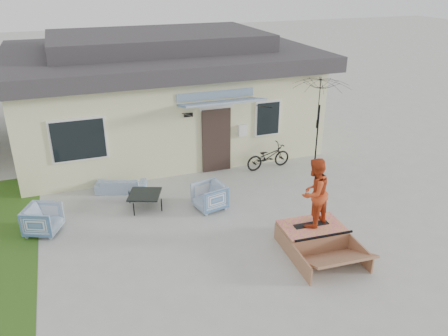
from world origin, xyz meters
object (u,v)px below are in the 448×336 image
object	(u,v)px
patio_umbrella	(319,115)
skate_ramp	(311,235)
armchair_right	(209,195)
loveseat	(121,183)
skater	(314,191)
armchair_left	(43,218)
coffee_table	(145,200)
skateboard	(311,224)
bicycle	(268,154)

from	to	relation	value
patio_umbrella	skate_ramp	world-z (taller)	patio_umbrella
armchair_right	patio_umbrella	xyz separation A→B (m)	(4.32, 1.67, 1.34)
skate_ramp	patio_umbrella	bearing A→B (deg)	61.68
loveseat	patio_umbrella	world-z (taller)	patio_umbrella
patio_umbrella	skater	distance (m)	4.86
armchair_left	skater	world-z (taller)	skater
loveseat	coffee_table	world-z (taller)	loveseat
armchair_left	skateboard	distance (m)	6.66
loveseat	skateboard	xyz separation A→B (m)	(3.93, -4.36, 0.23)
loveseat	coffee_table	distance (m)	1.32
coffee_table	skater	xyz separation A→B (m)	(3.44, -3.14, 1.18)
loveseat	bicycle	size ratio (longest dim) A/B	0.92
skateboard	armchair_left	bearing A→B (deg)	159.32
armchair_right	skater	xyz separation A→B (m)	(1.77, -2.46, 0.99)
coffee_table	skate_ramp	xyz separation A→B (m)	(3.43, -3.19, 0.04)
armchair_right	bicycle	world-z (taller)	bicycle
loveseat	skateboard	distance (m)	5.87
armchair_left	skate_ramp	bearing A→B (deg)	-90.03
armchair_right	skater	distance (m)	3.18
bicycle	patio_umbrella	distance (m)	2.06
skateboard	bicycle	bearing A→B (deg)	81.20
bicycle	skater	distance (m)	4.61
armchair_left	coffee_table	size ratio (longest dim) A/B	0.96
skateboard	skater	bearing A→B (deg)	3.12
patio_umbrella	skate_ramp	xyz separation A→B (m)	(-2.55, -4.18, -1.50)
coffee_table	skate_ramp	bearing A→B (deg)	-42.86
patio_umbrella	coffee_table	bearing A→B (deg)	-170.60
armchair_right	patio_umbrella	bearing A→B (deg)	99.05
coffee_table	skater	size ratio (longest dim) A/B	0.50
armchair_left	skater	distance (m)	6.73
armchair_left	skate_ramp	size ratio (longest dim) A/B	0.41
patio_umbrella	skateboard	distance (m)	5.01
skater	coffee_table	bearing A→B (deg)	-67.36
coffee_table	patio_umbrella	distance (m)	6.26
bicycle	skater	bearing A→B (deg)	162.59
armchair_left	bicycle	distance (m)	7.23
coffee_table	bicycle	world-z (taller)	bicycle
coffee_table	skateboard	bearing A→B (deg)	-42.39
patio_umbrella	skateboard	size ratio (longest dim) A/B	2.58
bicycle	skater	size ratio (longest dim) A/B	0.93
armchair_left	patio_umbrella	world-z (taller)	patio_umbrella
loveseat	armchair_left	bearing A→B (deg)	55.18
loveseat	armchair_right	distance (m)	2.88
loveseat	coffee_table	bearing A→B (deg)	129.47
coffee_table	bicycle	distance (m)	4.56
patio_umbrella	skate_ramp	distance (m)	5.12
coffee_table	patio_umbrella	size ratio (longest dim) A/B	0.38
bicycle	skateboard	world-z (taller)	bicycle
coffee_table	skate_ramp	world-z (taller)	skate_ramp
loveseat	skater	bearing A→B (deg)	149.48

